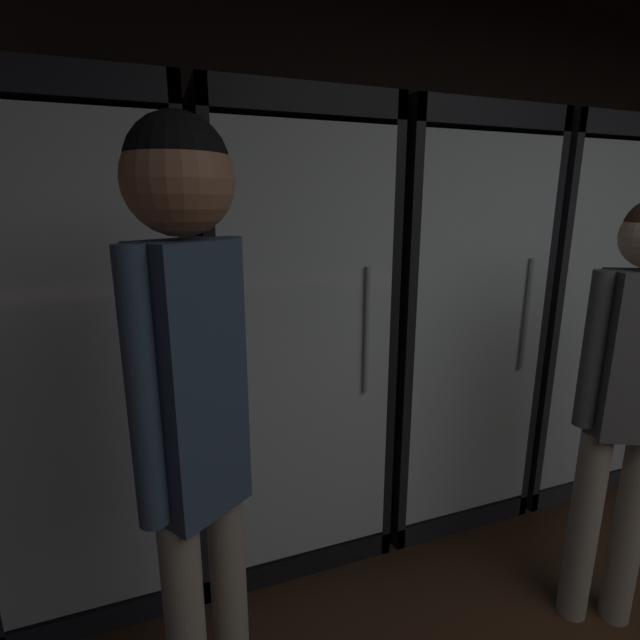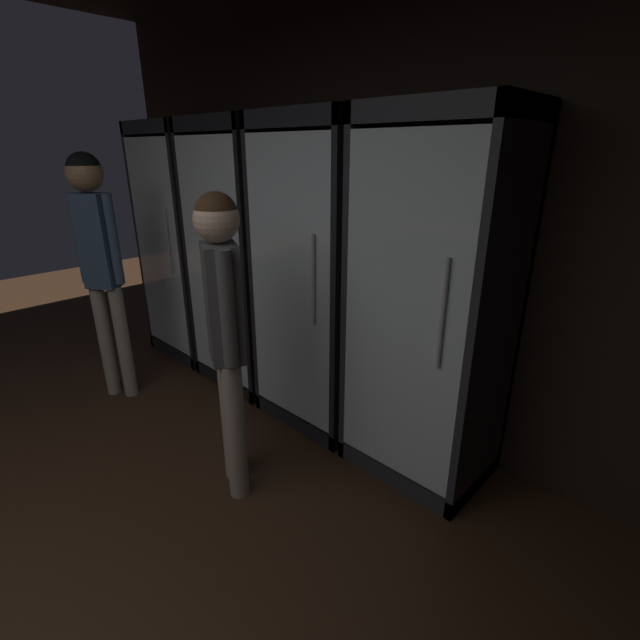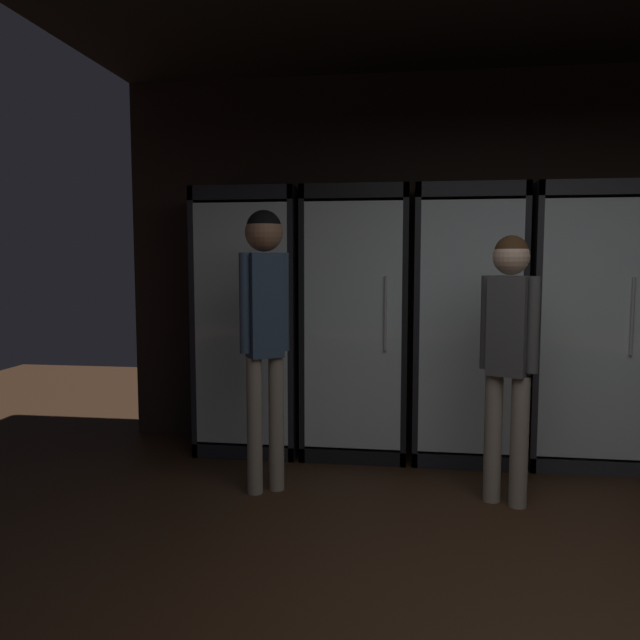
{
  "view_description": "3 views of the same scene",
  "coord_description": "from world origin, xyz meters",
  "px_view_note": "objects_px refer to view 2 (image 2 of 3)",
  "views": [
    {
      "loc": [
        -1.73,
        0.84,
        1.54
      ],
      "look_at": [
        -1.03,
        2.75,
        1.03
      ],
      "focal_mm": 26.17,
      "sensor_mm": 36.0,
      "label": 1
    },
    {
      "loc": [
        1.48,
        0.73,
        1.73
      ],
      "look_at": [
        -0.4,
        2.7,
        0.69
      ],
      "focal_mm": 25.24,
      "sensor_mm": 36.0,
      "label": 2
    },
    {
      "loc": [
        -0.8,
        -1.84,
        1.43
      ],
      "look_at": [
        -1.39,
        2.34,
        1.02
      ],
      "focal_mm": 35.49,
      "sensor_mm": 36.0,
      "label": 3
    }
  ],
  "objects_px": {
    "cooler_far_left": "(193,246)",
    "shopper_near": "(225,320)",
    "cooler_left": "(249,260)",
    "cooler_right": "(435,310)",
    "shopper_far": "(97,246)",
    "cooler_center": "(326,281)"
  },
  "relations": [
    {
      "from": "cooler_center",
      "to": "shopper_far",
      "type": "height_order",
      "value": "cooler_center"
    },
    {
      "from": "cooler_left",
      "to": "shopper_far",
      "type": "relative_size",
      "value": 1.13
    },
    {
      "from": "cooler_right",
      "to": "shopper_far",
      "type": "height_order",
      "value": "cooler_right"
    },
    {
      "from": "cooler_center",
      "to": "shopper_near",
      "type": "bearing_deg",
      "value": -79.4
    },
    {
      "from": "cooler_right",
      "to": "cooler_center",
      "type": "bearing_deg",
      "value": 179.92
    },
    {
      "from": "cooler_far_left",
      "to": "shopper_far",
      "type": "distance_m",
      "value": 0.96
    },
    {
      "from": "cooler_far_left",
      "to": "shopper_far",
      "type": "xyz_separation_m",
      "value": [
        0.3,
        -0.89,
        0.18
      ]
    },
    {
      "from": "shopper_near",
      "to": "shopper_far",
      "type": "xyz_separation_m",
      "value": [
        -1.43,
        -0.01,
        0.16
      ]
    },
    {
      "from": "cooler_far_left",
      "to": "shopper_far",
      "type": "height_order",
      "value": "cooler_far_left"
    },
    {
      "from": "cooler_left",
      "to": "cooler_right",
      "type": "xyz_separation_m",
      "value": [
        1.57,
        0.0,
        -0.01
      ]
    },
    {
      "from": "cooler_right",
      "to": "shopper_near",
      "type": "height_order",
      "value": "cooler_right"
    },
    {
      "from": "cooler_far_left",
      "to": "shopper_near",
      "type": "bearing_deg",
      "value": -27.03
    },
    {
      "from": "cooler_center",
      "to": "shopper_near",
      "type": "distance_m",
      "value": 0.9
    },
    {
      "from": "cooler_left",
      "to": "cooler_center",
      "type": "relative_size",
      "value": 1.0
    },
    {
      "from": "cooler_far_left",
      "to": "shopper_near",
      "type": "height_order",
      "value": "cooler_far_left"
    },
    {
      "from": "cooler_left",
      "to": "shopper_far",
      "type": "bearing_deg",
      "value": -118.34
    },
    {
      "from": "shopper_far",
      "to": "cooler_far_left",
      "type": "bearing_deg",
      "value": 108.85
    },
    {
      "from": "cooler_far_left",
      "to": "cooler_left",
      "type": "height_order",
      "value": "same"
    },
    {
      "from": "cooler_left",
      "to": "shopper_far",
      "type": "height_order",
      "value": "cooler_left"
    },
    {
      "from": "shopper_near",
      "to": "cooler_far_left",
      "type": "bearing_deg",
      "value": 152.97
    },
    {
      "from": "cooler_far_left",
      "to": "cooler_right",
      "type": "relative_size",
      "value": 1.0
    },
    {
      "from": "cooler_right",
      "to": "shopper_near",
      "type": "relative_size",
      "value": 1.24
    }
  ]
}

